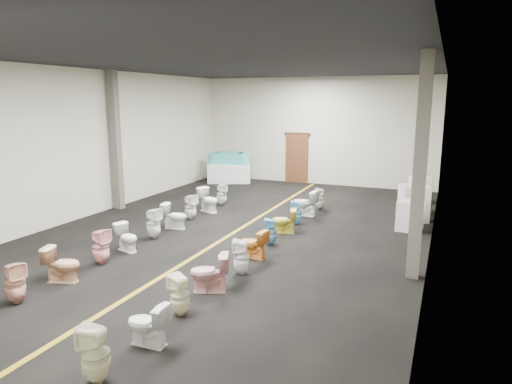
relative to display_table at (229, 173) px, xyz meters
The scene contains 36 objects.
floor 7.69m from the display_table, 62.64° to the right, with size 16.00×16.00×0.00m, color black.
ceiling 8.70m from the display_table, 62.64° to the right, with size 16.00×16.00×0.00m, color black.
wall_back 4.15m from the display_table, 18.55° to the left, with size 10.00×10.00×0.00m, color beige.
wall_left 7.21m from the display_table, 102.19° to the right, with size 16.00×16.00×0.00m, color beige.
wall_right 11.07m from the display_table, 38.64° to the right, with size 16.00×16.00×0.00m, color beige.
aisle_stripe 7.69m from the display_table, 62.64° to the right, with size 0.12×15.60×0.01m, color olive.
back_door 3.02m from the display_table, 22.40° to the left, with size 1.00×0.10×2.10m, color #562D19.
door_frame 3.41m from the display_table, 22.58° to the left, with size 1.15×0.08×0.10m, color #331C11.
column_left 6.22m from the display_table, 101.88° to the right, with size 0.25×0.25×4.50m, color #59544C.
column_right 11.88m from the display_table, 45.14° to the right, with size 0.25×0.25×4.50m, color #59544C.
display_table is the anchor object (origin of this frame).
bathtub 0.66m from the display_table, 116.57° to the left, with size 1.84×0.89×0.55m.
appliance_crate_a 9.26m from the display_table, 31.10° to the right, with size 0.65×0.65×0.83m, color silver.
appliance_crate_b 8.70m from the display_table, 24.39° to the right, with size 0.77×0.77×1.06m, color beige.
appliance_crate_c 8.29m from the display_table, 17.08° to the right, with size 0.72×0.72×0.81m, color silver.
appliance_crate_d 7.98m from the display_table, ahead, with size 0.63×0.63×0.90m, color silver.
toilet_left_1 12.51m from the display_table, 81.53° to the right, with size 0.35×0.35×0.77m, color #E2A28A.
toilet_left_2 11.45m from the display_table, 80.69° to the right, with size 0.40×0.71×0.72m, color tan.
toilet_left_3 10.39m from the display_table, 79.61° to the right, with size 0.36×0.37×0.81m, color #F4AAA7.
toilet_left_4 9.43m from the display_table, 78.89° to the right, with size 0.37×0.65×0.67m, color white.
toilet_left_5 8.38m from the display_table, 77.49° to the right, with size 0.37×0.37×0.81m, color white.
toilet_left_6 7.39m from the display_table, 75.81° to the right, with size 0.40×0.71×0.72m, color white.
toilet_left_7 6.40m from the display_table, 74.35° to the right, with size 0.35×0.36×0.78m, color white.
toilet_left_8 5.36m from the display_table, 70.94° to the right, with size 0.44×0.77×0.78m, color white.
toilet_left_9 4.44m from the display_table, 67.21° to the right, with size 0.35×0.35×0.77m, color silver.
toilet_right_0 14.49m from the display_table, 70.57° to the right, with size 0.36×0.37×0.80m, color beige.
toilet_right_1 13.54m from the display_table, 68.92° to the right, with size 0.37×0.65×0.67m, color white.
toilet_right_2 12.57m from the display_table, 67.62° to the right, with size 0.32×0.33×0.72m, color #F5ECC8.
toilet_right_3 11.61m from the display_table, 65.67° to the right, with size 0.42×0.73×0.75m, color #DD9FA0.
toilet_right_4 10.76m from the display_table, 62.49° to the right, with size 0.34×0.34×0.75m, color white.
toilet_right_5 9.79m from the display_table, 60.57° to the right, with size 0.38×0.67×0.68m, color orange.
toilet_right_6 8.92m from the display_table, 57.19° to the right, with size 0.31×0.31×0.68m, color #67B1D9.
toilet_right_7 7.99m from the display_table, 53.07° to the right, with size 0.38×0.67×0.68m, color yellow.
toilet_right_8 7.27m from the display_table, 48.33° to the right, with size 0.32×0.33×0.71m, color #77C2F5.
toilet_right_9 6.44m from the display_table, 42.32° to the right, with size 0.45×0.79×0.81m, color white.
toilet_right_10 6.03m from the display_table, 34.10° to the right, with size 0.32×0.33×0.72m, color beige.
Camera 1 is at (5.23, -10.90, 3.59)m, focal length 32.00 mm.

